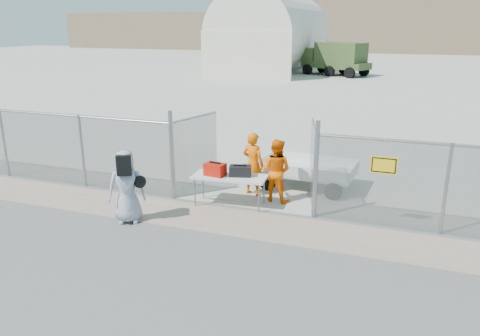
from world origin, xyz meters
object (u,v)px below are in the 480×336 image
at_px(security_worker_left, 253,164).
at_px(visitor, 127,187).
at_px(security_worker_right, 276,170).
at_px(utility_trailer, 308,173).
at_px(folding_table, 230,191).

distance_m(security_worker_left, visitor, 3.70).
bearing_deg(security_worker_right, utility_trailer, -101.50).
height_order(visitor, utility_trailer, visitor).
relative_size(security_worker_left, utility_trailer, 0.51).
xyz_separation_m(security_worker_left, utility_trailer, (1.34, 1.21, -0.48)).
height_order(security_worker_right, utility_trailer, security_worker_right).
xyz_separation_m(security_worker_right, visitor, (-3.05, -2.64, 0.03)).
xyz_separation_m(security_worker_left, security_worker_right, (0.75, -0.25, -0.04)).
distance_m(security_worker_left, security_worker_right, 0.79).
bearing_deg(folding_table, security_worker_right, 30.28).
height_order(folding_table, visitor, visitor).
relative_size(folding_table, security_worker_right, 1.12).
relative_size(folding_table, utility_trailer, 0.55).
relative_size(security_worker_left, visitor, 1.00).
distance_m(visitor, utility_trailer, 5.50).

